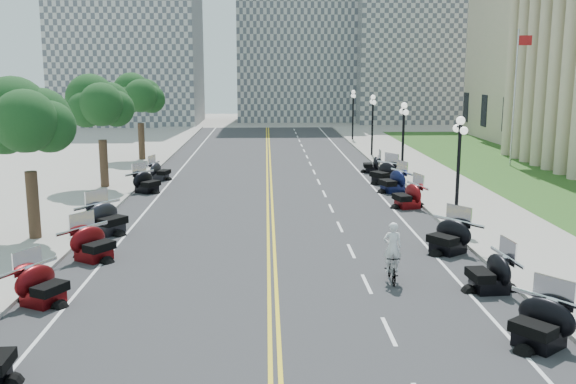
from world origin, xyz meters
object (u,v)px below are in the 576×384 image
object	(u,v)px
bicycle	(392,268)
cyclist_rider	(393,229)
motorcycle_n_3	(540,321)
flagpole	(514,99)

from	to	relation	value
bicycle	cyclist_rider	bearing A→B (deg)	0.00
motorcycle_n_3	cyclist_rider	distance (m)	6.16
bicycle	cyclist_rider	xyz separation A→B (m)	(0.00, 0.00, 1.37)
flagpole	motorcycle_n_3	size ratio (longest dim) A/B	4.86
motorcycle_n_3	cyclist_rider	xyz separation A→B (m)	(-2.87, 5.32, 1.15)
cyclist_rider	motorcycle_n_3	bearing A→B (deg)	118.36
motorcycle_n_3	flagpole	bearing A→B (deg)	123.25
flagpole	bicycle	world-z (taller)	flagpole
flagpole	cyclist_rider	size ratio (longest dim) A/B	5.69
flagpole	cyclist_rider	world-z (taller)	flagpole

